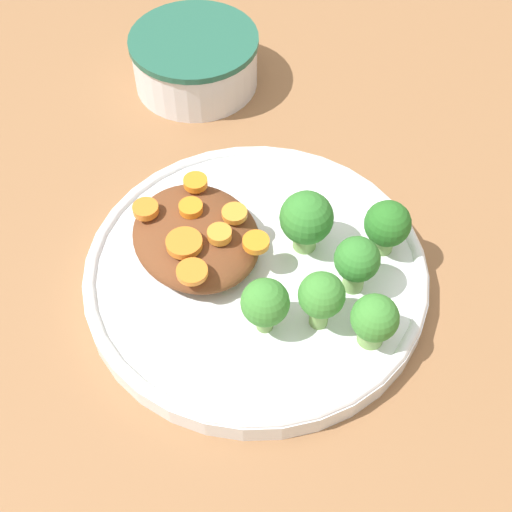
% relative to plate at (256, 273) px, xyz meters
% --- Properties ---
extents(ground_plane, '(4.00, 4.00, 0.00)m').
position_rel_plate_xyz_m(ground_plane, '(0.00, 0.00, -0.01)').
color(ground_plane, '#8C603D').
extents(plate, '(0.26, 0.26, 0.02)m').
position_rel_plate_xyz_m(plate, '(0.00, 0.00, 0.00)').
color(plate, white).
rests_on(plate, ground_plane).
extents(dip_bowl, '(0.12, 0.12, 0.05)m').
position_rel_plate_xyz_m(dip_bowl, '(-0.24, 0.07, 0.02)').
color(dip_bowl, silver).
rests_on(dip_bowl, ground_plane).
extents(stew_mound, '(0.11, 0.09, 0.03)m').
position_rel_plate_xyz_m(stew_mound, '(-0.04, -0.03, 0.02)').
color(stew_mound, brown).
rests_on(stew_mound, plate).
extents(broccoli_floret_0, '(0.03, 0.03, 0.05)m').
position_rel_plate_xyz_m(broccoli_floret_0, '(0.05, 0.05, 0.04)').
color(broccoli_floret_0, '#7FA85B').
rests_on(broccoli_floret_0, plate).
extents(broccoli_floret_1, '(0.04, 0.04, 0.05)m').
position_rel_plate_xyz_m(broccoli_floret_1, '(0.00, 0.04, 0.04)').
color(broccoli_floret_1, '#7FA85B').
rests_on(broccoli_floret_1, plate).
extents(broccoli_floret_2, '(0.03, 0.03, 0.04)m').
position_rel_plate_xyz_m(broccoli_floret_2, '(0.10, 0.04, 0.03)').
color(broccoli_floret_2, '#759E51').
rests_on(broccoli_floret_2, plate).
extents(broccoli_floret_3, '(0.03, 0.03, 0.05)m').
position_rel_plate_xyz_m(broccoli_floret_3, '(0.06, 0.01, 0.04)').
color(broccoli_floret_3, '#759E51').
rests_on(broccoli_floret_3, plate).
extents(broccoli_floret_4, '(0.04, 0.04, 0.05)m').
position_rel_plate_xyz_m(broccoli_floret_4, '(0.03, 0.09, 0.03)').
color(broccoli_floret_4, '#759E51').
rests_on(broccoli_floret_4, plate).
extents(broccoli_floret_5, '(0.03, 0.03, 0.05)m').
position_rel_plate_xyz_m(broccoli_floret_5, '(0.05, -0.02, 0.04)').
color(broccoli_floret_5, '#759E51').
rests_on(broccoli_floret_5, plate).
extents(carrot_slice_0, '(0.02, 0.02, 0.00)m').
position_rel_plate_xyz_m(carrot_slice_0, '(-0.03, 0.00, 0.04)').
color(carrot_slice_0, orange).
rests_on(carrot_slice_0, stew_mound).
extents(carrot_slice_1, '(0.02, 0.02, 0.01)m').
position_rel_plate_xyz_m(carrot_slice_1, '(-0.07, -0.06, 0.04)').
color(carrot_slice_1, orange).
rests_on(carrot_slice_1, stew_mound).
extents(carrot_slice_2, '(0.02, 0.02, 0.01)m').
position_rel_plate_xyz_m(carrot_slice_2, '(-0.02, -0.02, 0.04)').
color(carrot_slice_2, orange).
rests_on(carrot_slice_2, stew_mound).
extents(carrot_slice_3, '(0.02, 0.02, 0.01)m').
position_rel_plate_xyz_m(carrot_slice_3, '(-0.08, -0.01, 0.04)').
color(carrot_slice_3, orange).
rests_on(carrot_slice_3, stew_mound).
extents(carrot_slice_4, '(0.02, 0.02, 0.00)m').
position_rel_plate_xyz_m(carrot_slice_4, '(0.00, -0.05, 0.04)').
color(carrot_slice_4, orange).
rests_on(carrot_slice_4, stew_mound).
extents(carrot_slice_5, '(0.03, 0.03, 0.01)m').
position_rel_plate_xyz_m(carrot_slice_5, '(-0.03, -0.05, 0.04)').
color(carrot_slice_5, orange).
rests_on(carrot_slice_5, stew_mound).
extents(carrot_slice_6, '(0.02, 0.02, 0.01)m').
position_rel_plate_xyz_m(carrot_slice_6, '(-0.00, -0.00, 0.04)').
color(carrot_slice_6, orange).
rests_on(carrot_slice_6, stew_mound).
extents(carrot_slice_7, '(0.02, 0.02, 0.01)m').
position_rel_plate_xyz_m(carrot_slice_7, '(-0.05, -0.03, 0.04)').
color(carrot_slice_7, orange).
rests_on(carrot_slice_7, stew_mound).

